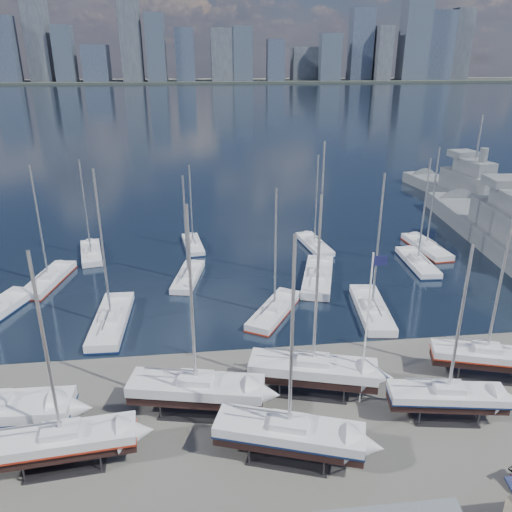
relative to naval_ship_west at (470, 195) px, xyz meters
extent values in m
plane|color=#605E59|center=(-43.83, -55.20, -1.67)|extent=(1400.00, 1400.00, 0.00)
cube|color=#172635|center=(-43.83, 254.80, -1.82)|extent=(1400.00, 600.00, 0.40)
cube|color=#2D332D|center=(-43.83, 514.80, -0.57)|extent=(1400.00, 80.00, 2.20)
cube|color=#475166|center=(-246.91, 504.69, 32.69)|extent=(26.62, 20.30, 64.32)
cube|color=#595E66|center=(-212.39, 514.27, 42.45)|extent=(22.49, 24.47, 83.83)
cube|color=#3D4756|center=(-185.80, 507.11, 28.52)|extent=(19.55, 21.83, 55.97)
cube|color=#475166|center=(-155.02, 513.38, 19.10)|extent=(26.03, 30.49, 37.14)
cube|color=#595E66|center=(-114.79, 501.75, 44.35)|extent=(21.60, 16.58, 87.63)
cube|color=#3D4756|center=(-89.21, 503.18, 34.33)|extent=(19.42, 28.42, 67.60)
cube|color=#475166|center=(-58.84, 506.39, 27.58)|extent=(20.24, 23.80, 54.09)
cube|color=#595E66|center=(-18.06, 503.13, 27.53)|extent=(24.62, 19.72, 54.00)
cube|color=#3D4756|center=(3.81, 501.35, 28.52)|extent=(20.75, 17.93, 55.97)
cube|color=#475166|center=(40.26, 499.67, 22.05)|extent=(18.36, 16.25, 43.03)
cube|color=#595E66|center=(76.40, 518.58, 18.38)|extent=(28.49, 22.03, 35.69)
cube|color=#3D4756|center=(101.88, 500.80, 25.09)|extent=(23.34, 17.87, 49.11)
cube|color=#475166|center=(141.15, 515.64, 38.51)|extent=(25.35, 19.79, 75.95)
cube|color=#595E66|center=(164.55, 509.13, 29.37)|extent=(17.00, 27.45, 57.67)
cube|color=#3D4756|center=(201.70, 509.05, 53.55)|extent=(29.28, 24.05, 106.04)
cube|color=#475166|center=(233.70, 518.51, 37.74)|extent=(30.82, 28.37, 74.41)
cube|color=#595E66|center=(263.56, 520.34, 39.27)|extent=(21.74, 17.03, 77.48)
cube|color=#2D2D33|center=(-59.65, -58.08, -1.59)|extent=(5.37, 2.85, 0.16)
cube|color=black|center=(-59.65, -58.08, -0.09)|extent=(9.57, 3.12, 0.75)
cube|color=silver|center=(-59.65, -58.08, 0.66)|extent=(9.61, 3.51, 0.75)
cube|color=maroon|center=(-59.65, -58.08, 0.31)|extent=(9.71, 3.55, 0.15)
cube|color=silver|center=(-59.65, -58.08, 1.29)|extent=(2.49, 1.80, 0.50)
cylinder|color=#B2B2B7|center=(-59.65, -58.08, 7.38)|extent=(0.22, 0.22, 12.69)
cube|color=#2D2D33|center=(-50.93, -53.61, -1.59)|extent=(6.00, 3.68, 0.16)
cube|color=black|center=(-50.93, -53.61, -0.06)|extent=(10.43, 4.52, 0.81)
cube|color=silver|center=(-50.93, -53.61, 0.75)|extent=(10.52, 4.93, 0.81)
cube|color=silver|center=(-50.93, -53.61, 1.41)|extent=(2.84, 2.21, 0.50)
cylinder|color=#B2B2B7|center=(-50.93, -53.61, 8.01)|extent=(0.22, 0.22, 13.70)
cube|color=#2D2D33|center=(-44.82, -59.15, -1.59)|extent=(5.95, 4.12, 0.16)
cube|color=black|center=(-44.82, -59.15, -0.07)|extent=(10.12, 5.42, 0.79)
cube|color=silver|center=(-44.82, -59.15, 0.72)|extent=(10.26, 5.82, 0.79)
cube|color=#0C1B40|center=(-44.82, -59.15, 0.36)|extent=(10.36, 5.87, 0.16)
cube|color=silver|center=(-44.82, -59.15, 1.37)|extent=(2.88, 2.37, 0.50)
cylinder|color=#B2B2B7|center=(-44.82, -59.15, 7.79)|extent=(0.22, 0.22, 13.36)
cube|color=#2D2D33|center=(-41.63, -52.19, -1.59)|extent=(6.07, 3.99, 0.16)
cube|color=black|center=(-41.63, -52.19, -0.06)|extent=(10.42, 5.10, 0.81)
cube|color=silver|center=(-41.63, -52.19, 0.75)|extent=(10.54, 5.51, 0.81)
cube|color=silver|center=(-41.63, -52.19, 1.41)|extent=(2.91, 2.33, 0.50)
cylinder|color=#B2B2B7|center=(-41.63, -52.19, 8.01)|extent=(0.22, 0.22, 13.70)
cube|color=#2D2D33|center=(-32.44, -56.51, -1.59)|extent=(4.96, 2.88, 0.16)
cube|color=black|center=(-32.44, -56.51, -0.13)|extent=(8.72, 3.39, 0.68)
cube|color=silver|center=(-32.44, -56.51, 0.55)|extent=(8.78, 3.74, 0.68)
cube|color=#0C1B40|center=(-32.44, -56.51, 0.24)|extent=(8.86, 3.78, 0.14)
cube|color=silver|center=(-32.44, -56.51, 1.14)|extent=(2.33, 1.76, 0.50)
cylinder|color=#B2B2B7|center=(-32.44, -56.51, 6.63)|extent=(0.22, 0.22, 11.48)
cube|color=#2D2D33|center=(-26.70, -51.79, -1.59)|extent=(5.19, 3.50, 0.16)
cube|color=black|center=(-26.70, -51.79, -0.12)|extent=(8.88, 4.55, 0.69)
cube|color=silver|center=(-26.70, -51.79, 0.57)|extent=(8.98, 4.89, 0.69)
cube|color=maroon|center=(-26.70, -51.79, 0.25)|extent=(9.07, 4.94, 0.14)
cube|color=silver|center=(-26.70, -51.79, 1.17)|extent=(2.50, 2.03, 0.50)
cylinder|color=#B2B2B7|center=(-26.70, -51.79, 6.76)|extent=(0.22, 0.22, 11.69)
cube|color=black|center=(-68.58, -27.69, -1.94)|extent=(4.17, 10.22, 0.80)
cube|color=silver|center=(-68.58, -27.69, -1.14)|extent=(4.58, 10.30, 0.80)
cube|color=maroon|center=(-68.58, -27.69, -1.51)|extent=(4.63, 10.40, 0.16)
cube|color=silver|center=(-68.58, -27.69, -0.49)|extent=(2.10, 2.76, 0.50)
cylinder|color=#B2B2B7|center=(-68.58, -27.69, 5.98)|extent=(0.22, 0.22, 13.44)
cube|color=black|center=(-65.17, -19.12, -1.91)|extent=(4.13, 9.46, 0.74)
cube|color=silver|center=(-65.17, -19.12, -1.18)|extent=(4.50, 9.54, 0.74)
cube|color=silver|center=(-65.17, -19.12, -0.56)|extent=(2.01, 2.58, 0.50)
cylinder|color=#B2B2B7|center=(-65.17, -19.12, 5.40)|extent=(0.22, 0.22, 12.42)
cube|color=black|center=(-59.48, -39.10, -1.97)|extent=(2.90, 11.20, 0.89)
cube|color=silver|center=(-59.48, -39.10, -1.08)|extent=(3.36, 11.21, 0.89)
cube|color=#0C1B40|center=(-59.48, -39.10, -1.49)|extent=(3.40, 11.32, 0.18)
cube|color=silver|center=(-59.48, -39.10, -0.39)|extent=(1.93, 2.83, 0.50)
cylinder|color=#B2B2B7|center=(-59.48, -39.10, 6.88)|extent=(0.22, 0.22, 15.04)
cube|color=black|center=(-51.84, -28.80, -1.91)|extent=(3.86, 9.24, 0.72)
cube|color=silver|center=(-51.84, -28.80, -1.19)|extent=(4.23, 9.32, 0.72)
cube|color=silver|center=(-51.84, -28.80, -0.58)|extent=(1.92, 2.50, 0.50)
cylinder|color=#B2B2B7|center=(-51.84, -28.80, 5.25)|extent=(0.22, 0.22, 12.15)
cube|color=black|center=(-51.25, -17.36, -1.88)|extent=(3.02, 8.40, 0.66)
cube|color=silver|center=(-51.25, -17.36, -1.22)|extent=(3.36, 8.45, 0.66)
cube|color=#0C1B40|center=(-51.25, -17.36, -1.53)|extent=(3.39, 8.53, 0.13)
cube|color=silver|center=(-51.25, -17.36, -0.64)|extent=(1.64, 2.22, 0.50)
cylinder|color=#B2B2B7|center=(-51.25, -17.36, 4.65)|extent=(0.22, 0.22, 11.09)
cube|color=black|center=(-42.66, -38.72, -1.92)|extent=(6.83, 9.32, 0.76)
cube|color=silver|center=(-42.66, -38.72, -1.16)|extent=(7.17, 9.53, 0.76)
cube|color=maroon|center=(-42.66, -38.72, -1.51)|extent=(7.24, 9.62, 0.15)
cube|color=silver|center=(-42.66, -38.72, -0.53)|extent=(2.59, 2.86, 0.50)
cylinder|color=#B2B2B7|center=(-42.66, -38.72, 5.64)|extent=(0.22, 0.22, 12.84)
cube|color=black|center=(-36.11, -30.90, -1.99)|extent=(6.00, 11.98, 0.93)
cube|color=silver|center=(-36.11, -30.90, -1.06)|extent=(6.47, 12.12, 0.93)
cube|color=silver|center=(-36.11, -30.90, -0.34)|extent=(2.71, 3.36, 0.50)
cylinder|color=#B2B2B7|center=(-36.11, -30.90, 7.29)|extent=(0.22, 0.22, 15.76)
cube|color=black|center=(-33.93, -19.42, -1.91)|extent=(3.45, 9.42, 0.74)
cube|color=silver|center=(-33.93, -19.42, -1.18)|extent=(3.83, 9.47, 0.74)
cube|color=#0C1B40|center=(-33.93, -19.42, -1.51)|extent=(3.87, 9.57, 0.15)
cube|color=silver|center=(-33.93, -19.42, -0.56)|extent=(1.85, 2.49, 0.50)
cylinder|color=#B2B2B7|center=(-33.93, -19.42, 5.40)|extent=(0.22, 0.22, 12.42)
cube|color=black|center=(-32.36, -39.75, -1.95)|extent=(3.74, 10.71, 0.84)
cube|color=silver|center=(-32.36, -39.75, -1.11)|extent=(4.18, 10.77, 0.84)
cube|color=silver|center=(-32.36, -39.75, -0.44)|extent=(2.06, 2.82, 0.50)
cylinder|color=#B2B2B7|center=(-32.36, -39.75, 6.39)|extent=(0.22, 0.22, 14.16)
cube|color=black|center=(-22.04, -27.68, -1.93)|extent=(2.80, 9.83, 0.78)
cube|color=silver|center=(-22.04, -27.68, -1.15)|extent=(3.21, 9.85, 0.78)
cube|color=#0C1B40|center=(-22.04, -27.68, -1.51)|extent=(3.24, 9.95, 0.16)
cube|color=silver|center=(-22.04, -27.68, -0.51)|extent=(1.75, 2.51, 0.50)
cylinder|color=#B2B2B7|center=(-22.04, -27.68, 5.81)|extent=(0.22, 0.22, 13.14)
cube|color=black|center=(-18.39, -22.32, -1.94)|extent=(3.12, 10.16, 0.80)
cube|color=silver|center=(-18.39, -22.32, -1.14)|extent=(3.54, 10.19, 0.80)
cube|color=maroon|center=(-18.39, -22.32, -1.51)|extent=(3.57, 10.29, 0.16)
cube|color=silver|center=(-18.39, -22.32, -0.49)|extent=(1.86, 2.62, 0.50)
cylinder|color=#B2B2B7|center=(-18.39, -22.32, 6.02)|extent=(0.22, 0.22, 13.52)
cube|color=slate|center=(-6.84, -20.72, 7.53)|extent=(5.98, 5.46, 1.20)
cube|color=slate|center=(0.01, -0.07, -1.27)|extent=(10.60, 39.52, 3.52)
cube|color=slate|center=(0.01, -0.07, 2.29)|extent=(6.51, 14.15, 3.60)
cube|color=slate|center=(0.01, -0.07, 5.29)|extent=(4.61, 8.19, 2.40)
cube|color=slate|center=(-0.43, 3.82, 6.99)|extent=(4.79, 4.37, 1.20)
cylinder|color=#B2B2B7|center=(0.01, -0.07, 10.49)|extent=(0.30, 0.30, 8.00)
cylinder|color=white|center=(-38.16, -53.92, 4.68)|extent=(0.12, 0.12, 12.70)
cube|color=#141640|center=(-37.63, -53.92, 10.39)|extent=(1.06, 0.05, 0.74)
camera|label=1|loc=(-50.09, -85.15, 23.62)|focal=35.00mm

